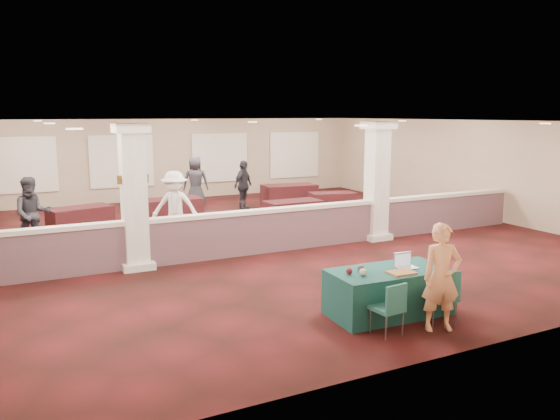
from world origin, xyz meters
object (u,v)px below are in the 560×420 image
far_table_back_center (170,211)px  attendee_c (243,186)px  far_table_front_center (293,212)px  attendee_b (175,207)px  far_table_front_right (333,201)px  attendee_a (32,214)px  attendee_d (196,182)px  far_table_front_left (63,243)px  far_table_back_right (289,195)px  conf_chair_side (391,305)px  near_table (388,292)px  conf_chair_main (443,292)px  far_table_back_left (81,219)px  woman (442,277)px

far_table_back_center → attendee_c: size_ratio=1.07×
far_table_front_center → attendee_b: size_ratio=0.92×
far_table_front_right → attendee_c: size_ratio=0.89×
attendee_a → attendee_c: (6.96, 2.99, -0.04)m
far_table_front_center → far_table_front_right: far_table_front_center is taller
attendee_d → far_table_front_left: bearing=65.9°
far_table_front_left → attendee_d: attendee_d is taller
far_table_front_left → attendee_b: (2.87, 0.36, 0.61)m
far_table_front_left → far_table_front_center: size_ratio=0.98×
attendee_c → attendee_a: bearing=167.6°
far_table_back_right → attendee_b: attendee_b is taller
conf_chair_side → attendee_b: size_ratio=0.45×
far_table_back_right → attendee_d: bearing=158.0°
near_table → far_table_front_center: (2.24, 7.76, -0.04)m
conf_chair_main → far_table_back_left: size_ratio=0.54×
conf_chair_main → attendee_b: (-2.22, 7.75, 0.40)m
far_table_back_left → attendee_a: size_ratio=0.94×
woman → far_table_front_left: bearing=142.7°
near_table → far_table_back_right: bearing=73.5°
far_table_back_right → attendee_c: size_ratio=1.11×
far_table_front_center → far_table_back_center: 3.86m
far_table_back_right → attendee_a: (-8.86, -3.10, 0.53)m
near_table → far_table_back_left: near_table is taller
far_table_back_left → attendee_b: size_ratio=0.92×
conf_chair_main → far_table_back_center: 10.46m
conf_chair_main → attendee_d: attendee_d is taller
far_table_front_right → attendee_b: 6.74m
attendee_c → attendee_d: size_ratio=0.94×
far_table_front_left → attendee_b: size_ratio=0.90×
far_table_front_right → attendee_a: size_ratio=0.85×
near_table → far_table_front_right: bearing=65.7°
far_table_back_center → far_table_front_left: bearing=-139.4°
attendee_b → far_table_front_left: bearing=-147.1°
far_table_front_left → far_table_back_center: bearing=40.6°
conf_chair_side → far_table_front_left: 8.41m
conf_chair_main → far_table_front_center: 8.75m
woman → far_table_front_left: (-4.94, 7.50, -0.52)m
attendee_c → far_table_back_center: bearing=164.1°
conf_chair_side → far_table_back_center: bearing=88.0°
near_table → far_table_front_center: bearing=76.2°
far_table_back_center → far_table_back_right: (4.84, 1.17, 0.01)m
far_table_back_right → attendee_c: (-1.90, -0.11, 0.49)m
conf_chair_side → woman: (0.87, -0.14, 0.36)m
far_table_front_left → far_table_back_right: bearing=26.4°
attendee_b → attendee_c: attendee_b is taller
conf_chair_side → woman: size_ratio=0.49×
conf_chair_main → far_table_back_right: conf_chair_main is taller
far_table_back_left → near_table: bearing=-67.7°
far_table_front_left → attendee_b: attendee_b is taller
attendee_c → attendee_d: attendee_d is taller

